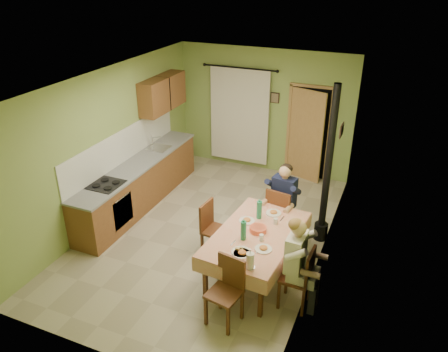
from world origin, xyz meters
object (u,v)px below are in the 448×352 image
at_px(chair_right, 296,288).
at_px(chair_far, 281,224).
at_px(chair_left, 216,240).
at_px(dining_table, 256,254).
at_px(stove_flue, 326,187).
at_px(chair_near, 225,304).
at_px(man_far, 283,194).
at_px(man_right, 298,254).

bearing_deg(chair_right, chair_far, 25.47).
xyz_separation_m(chair_right, chair_left, (-1.53, 0.64, -0.00)).
distance_m(dining_table, stove_flue, 1.69).
relative_size(chair_near, stove_flue, 0.35).
relative_size(chair_near, man_far, 0.70).
relative_size(chair_far, man_far, 0.73).
xyz_separation_m(chair_near, chair_left, (-0.72, 1.32, -0.00)).
relative_size(chair_right, man_far, 0.70).
xyz_separation_m(man_far, man_right, (0.65, -1.56, 0.00)).
bearing_deg(chair_far, dining_table, -84.51).
bearing_deg(chair_left, man_right, 72.54).
bearing_deg(chair_left, chair_far, 142.16).
xyz_separation_m(chair_right, man_right, (-0.01, 0.00, 0.59)).
distance_m(dining_table, chair_right, 0.88).
height_order(chair_right, chair_left, chair_right).
height_order(dining_table, chair_far, chair_far).
height_order(chair_far, chair_left, chair_far).
xyz_separation_m(dining_table, chair_near, (-0.05, -1.12, -0.09)).
relative_size(chair_far, stove_flue, 0.36).
bearing_deg(chair_near, chair_right, -129.83).
relative_size(man_far, stove_flue, 0.50).
bearing_deg(dining_table, chair_right, -25.70).
xyz_separation_m(chair_near, man_far, (0.14, 2.24, 0.59)).
distance_m(chair_right, stove_flue, 1.95).
xyz_separation_m(chair_near, chair_right, (0.81, 0.68, -0.00)).
bearing_deg(man_right, chair_right, -90.00).
xyz_separation_m(dining_table, man_far, (0.09, 1.12, 0.50)).
relative_size(dining_table, chair_far, 1.97).
relative_size(chair_left, man_far, 0.70).
bearing_deg(man_right, dining_table, 61.42).
relative_size(man_right, stove_flue, 0.50).
distance_m(chair_left, man_right, 1.74).
xyz_separation_m(chair_far, chair_left, (-0.86, -0.90, -0.00)).
relative_size(chair_right, man_right, 0.70).
relative_size(dining_table, chair_near, 2.06).
distance_m(dining_table, chair_far, 1.11).
bearing_deg(chair_right, chair_left, 69.22).
xyz_separation_m(chair_near, stove_flue, (0.80, 2.49, 0.73)).
height_order(dining_table, stove_flue, stove_flue).
relative_size(chair_right, stove_flue, 0.35).
bearing_deg(chair_near, dining_table, -82.72).
bearing_deg(stove_flue, man_far, -159.60).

